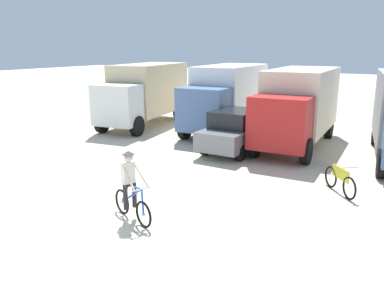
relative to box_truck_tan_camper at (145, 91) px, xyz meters
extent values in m
plane|color=beige|center=(6.61, -10.15, -1.87)|extent=(120.00, 120.00, 0.00)
cube|color=#CCB78E|center=(-0.10, 0.57, 0.13)|extent=(3.25, 5.53, 2.70)
cube|color=silver|center=(0.48, -2.78, -0.37)|extent=(2.42, 1.85, 2.00)
cube|color=black|center=(0.60, -3.47, -0.02)|extent=(2.01, 0.42, 0.80)
cylinder|color=black|center=(1.47, -2.51, -1.37)|extent=(0.49, 1.04, 1.00)
cylinder|color=black|center=(-0.54, -2.86, -1.37)|extent=(0.49, 1.04, 1.00)
cylinder|color=black|center=(0.62, 2.41, -1.37)|extent=(0.49, 1.04, 1.00)
cylinder|color=black|center=(-1.39, 2.06, -1.37)|extent=(0.49, 1.04, 1.00)
cube|color=white|center=(4.50, 1.61, 0.13)|extent=(2.89, 5.41, 2.70)
cube|color=#4C6B9E|center=(4.83, -1.78, -0.37)|extent=(2.33, 1.70, 2.00)
cube|color=black|center=(4.90, -2.48, -0.02)|extent=(2.02, 0.27, 0.80)
cylinder|color=black|center=(5.83, -1.58, -1.37)|extent=(0.41, 1.03, 1.00)
cylinder|color=black|center=(3.80, -1.78, -1.37)|extent=(0.41, 1.03, 1.00)
cylinder|color=black|center=(5.35, 3.39, -1.37)|extent=(0.41, 1.03, 1.00)
cylinder|color=black|center=(3.32, 3.19, -1.37)|extent=(0.41, 1.03, 1.00)
cube|color=beige|center=(8.67, 0.37, 0.13)|extent=(2.78, 5.37, 2.70)
cube|color=#B21E1E|center=(8.92, -3.02, -0.37)|extent=(2.31, 1.66, 2.00)
cube|color=black|center=(8.97, -3.72, -0.02)|extent=(2.02, 0.23, 0.80)
cylinder|color=black|center=(9.93, -2.84, -1.37)|extent=(0.39, 1.02, 1.00)
cylinder|color=black|center=(7.90, -3.00, -1.37)|extent=(0.39, 1.02, 1.00)
cylinder|color=black|center=(9.56, 2.13, -1.37)|extent=(0.39, 1.02, 1.00)
cylinder|color=black|center=(7.52, 1.98, -1.37)|extent=(0.39, 1.02, 1.00)
cylinder|color=black|center=(12.57, -3.03, -1.37)|extent=(0.49, 1.04, 1.00)
cylinder|color=black|center=(11.69, 1.88, -1.37)|extent=(0.49, 1.04, 1.00)
cube|color=slate|center=(6.86, -2.46, -1.17)|extent=(1.83, 4.23, 0.76)
cube|color=black|center=(6.86, -2.61, -0.45)|extent=(1.63, 2.13, 0.68)
cylinder|color=black|center=(6.06, -1.17, -1.55)|extent=(0.23, 0.64, 0.64)
cylinder|color=black|center=(7.62, -1.14, -1.55)|extent=(0.23, 0.64, 0.64)
cylinder|color=black|center=(6.10, -3.77, -1.55)|extent=(0.23, 0.64, 0.64)
cylinder|color=black|center=(7.66, -3.74, -1.55)|extent=(0.23, 0.64, 0.64)
torus|color=black|center=(8.17, -10.30, -1.53)|extent=(0.66, 0.28, 0.68)
cylinder|color=silver|center=(8.17, -10.30, -1.53)|extent=(0.10, 0.10, 0.08)
torus|color=black|center=(7.18, -9.96, -1.53)|extent=(0.66, 0.28, 0.68)
cylinder|color=silver|center=(7.18, -9.96, -1.53)|extent=(0.10, 0.10, 0.08)
cylinder|color=blue|center=(7.65, -10.12, -1.21)|extent=(0.99, 0.38, 0.68)
cylinder|color=blue|center=(7.81, -10.18, -0.93)|extent=(0.64, 0.26, 0.13)
cylinder|color=blue|center=(7.34, -10.02, -1.25)|extent=(0.38, 0.17, 0.59)
cylinder|color=blue|center=(8.15, -10.29, -1.21)|extent=(0.11, 0.08, 0.64)
cylinder|color=silver|center=(8.12, -10.28, -0.89)|extent=(0.20, 0.50, 0.04)
cube|color=black|center=(7.50, -10.07, -0.94)|extent=(0.27, 0.19, 0.06)
cube|color=silver|center=(7.52, -10.08, -0.63)|extent=(0.29, 0.37, 0.56)
sphere|color=beige|center=(7.58, -10.10, -0.23)|extent=(0.22, 0.22, 0.22)
cone|color=#333333|center=(7.58, -10.10, -0.10)|extent=(0.32, 0.32, 0.10)
cylinder|color=#26262B|center=(7.62, -9.98, -1.24)|extent=(0.12, 0.12, 0.66)
cylinder|color=#26262B|center=(7.54, -10.22, -1.24)|extent=(0.12, 0.12, 0.66)
cylinder|color=beige|center=(7.90, -10.02, -0.65)|extent=(0.62, 0.21, 0.53)
cylinder|color=beige|center=(7.78, -10.36, -0.65)|extent=(0.60, 0.29, 0.53)
torus|color=black|center=(12.05, -5.70, -1.53)|extent=(0.50, 0.54, 0.68)
torus|color=black|center=(11.34, -4.92, -1.53)|extent=(0.50, 0.54, 0.68)
cube|color=gold|center=(11.70, -5.31, -1.25)|extent=(0.63, 0.69, 0.36)
cylinder|color=silver|center=(12.02, -5.66, -0.92)|extent=(0.39, 0.36, 0.04)
camera|label=1|loc=(13.96, -17.27, 2.47)|focal=37.14mm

